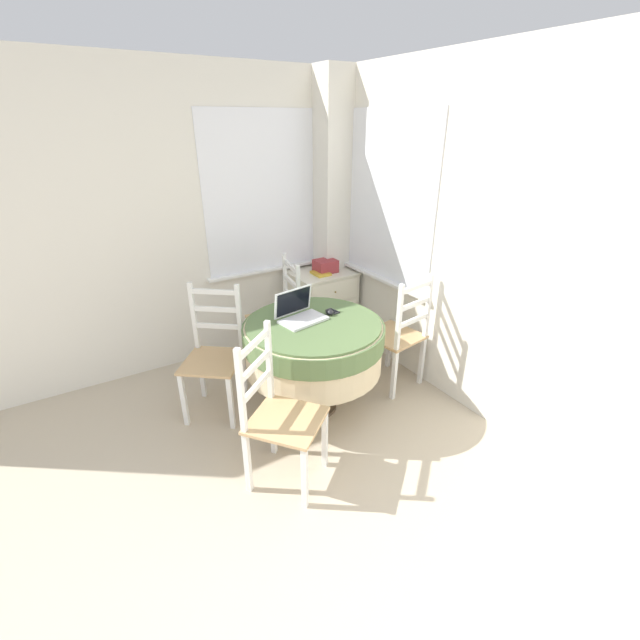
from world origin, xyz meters
TOP-DOWN VIEW (x-y plane):
  - corner_room_shell at (1.16, 2.02)m, footprint 4.24×5.05m
  - round_dining_table at (0.94, 1.91)m, footprint 1.05×1.05m
  - laptop at (0.88, 2.01)m, footprint 0.37×0.29m
  - computer_mouse at (1.12, 1.97)m, footprint 0.05×0.08m
  - cell_phone at (1.17, 2.00)m, footprint 0.07×0.11m
  - dining_chair_near_back_window at (1.02, 2.67)m, footprint 0.49×0.48m
  - dining_chair_near_right_window at (1.71, 1.83)m, footprint 0.47×0.48m
  - dining_chair_camera_near at (0.38, 1.40)m, footprint 0.59×0.59m
  - dining_chair_left_flank at (0.29, 2.31)m, footprint 0.59×0.59m
  - corner_cabinet at (1.65, 2.92)m, footprint 0.62×0.50m
  - storage_box at (1.67, 2.89)m, footprint 0.21×0.18m
  - book_on_cabinet at (1.59, 2.85)m, footprint 0.14×0.18m

SIDE VIEW (x-z plane):
  - corner_cabinet at x=1.65m, z-range 0.00..0.73m
  - dining_chair_near_back_window at x=1.02m, z-range -0.03..0.98m
  - dining_chair_near_right_window at x=1.71m, z-range -0.03..0.98m
  - dining_chair_camera_near at x=0.38m, z-range -0.03..0.98m
  - dining_chair_left_flank at x=0.29m, z-range -0.03..0.98m
  - round_dining_table at x=0.94m, z-range 0.21..0.96m
  - book_on_cabinet at x=1.59m, z-range 0.73..0.76m
  - cell_phone at x=1.17m, z-range 0.75..0.76m
  - computer_mouse at x=1.12m, z-range 0.75..0.80m
  - storage_box at x=1.67m, z-range 0.73..0.86m
  - laptop at x=0.88m, z-range 0.69..0.91m
  - corner_room_shell at x=1.16m, z-range 0.00..2.55m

